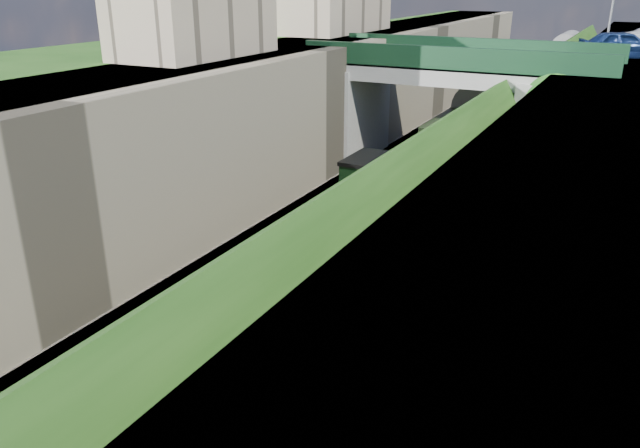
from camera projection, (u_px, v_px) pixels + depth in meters
The scene contains 17 objects.
ground at pixel (177, 405), 16.28m from camera, with size 160.00×160.00×0.00m, color #1E4714.
trackbed at pixel (423, 189), 32.79m from camera, with size 10.00×90.00×0.20m, color #473F38.
retaining_wall at pixel (330, 115), 33.89m from camera, with size 1.00×90.00×7.00m, color #756B56.
street_plateau_left at pixel (275, 109), 35.38m from camera, with size 6.00×90.00×7.00m, color #262628.
street_plateau_right at pixel (632, 154), 27.64m from camera, with size 8.00×90.00×6.25m, color #262628.
embankment_slope at pixel (516, 164), 27.59m from camera, with size 4.88×90.00×6.54m.
track_left at pixel (387, 181), 33.59m from camera, with size 2.50×90.00×0.20m.
track_right at pixel (445, 189), 32.23m from camera, with size 2.50×90.00×0.20m.
road_bridge at pixel (467, 102), 34.25m from camera, with size 16.00×6.40×7.25m.
building_near at pixel (194, 11), 28.62m from camera, with size 4.00×8.00×4.00m, color gray.
tree at pixel (559, 105), 30.39m from camera, with size 3.60×3.80×6.60m.
car_blue at pixel (623, 45), 33.86m from camera, with size 1.84×4.59×1.56m, color navy.
locomotive at pixel (352, 237), 21.94m from camera, with size 3.10×10.22×3.83m.
tender at pixel (419, 187), 28.13m from camera, with size 2.70×6.00×3.05m.
coach_front at pixel (486, 124), 38.40m from camera, with size 2.90×18.00×3.70m.
coach_middle at pixel (538, 83), 53.96m from camera, with size 2.90×18.00×3.70m.
coach_rear at pixel (566, 59), 69.52m from camera, with size 2.90×18.00×3.70m.
Camera 1 is at (9.46, -10.23, 10.36)m, focal length 35.00 mm.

